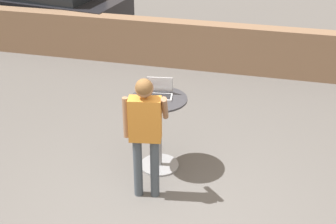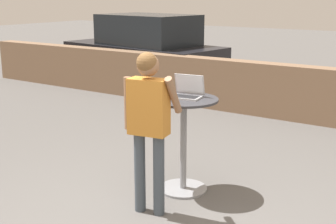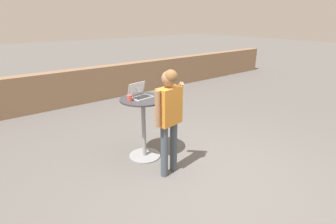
# 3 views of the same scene
# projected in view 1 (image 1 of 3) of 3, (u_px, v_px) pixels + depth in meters

# --- Properties ---
(ground_plane) EXTENTS (50.00, 50.00, 0.00)m
(ground_plane) POSITION_uv_depth(u_px,v_px,m) (160.00, 221.00, 5.47)
(ground_plane) COLOR #5B5956
(pavement_kerb) EXTENTS (15.88, 0.35, 0.94)m
(pavement_kerb) POSITION_uv_depth(u_px,v_px,m) (221.00, 48.00, 9.26)
(pavement_kerb) COLOR #84664C
(pavement_kerb) RESTS_ON ground_plane
(cafe_table) EXTENTS (0.74, 0.74, 1.04)m
(cafe_table) POSITION_uv_depth(u_px,v_px,m) (159.00, 125.00, 6.16)
(cafe_table) COLOR gray
(cafe_table) RESTS_ON ground_plane
(laptop) EXTENTS (0.37, 0.32, 0.24)m
(laptop) POSITION_uv_depth(u_px,v_px,m) (160.00, 92.00, 6.01)
(laptop) COLOR #B7BABF
(laptop) RESTS_ON cafe_table
(coffee_mug) EXTENTS (0.11, 0.08, 0.09)m
(coffee_mug) POSITION_uv_depth(u_px,v_px,m) (141.00, 93.00, 6.01)
(coffee_mug) COLOR #C14C42
(coffee_mug) RESTS_ON cafe_table
(standing_person) EXTENTS (0.52, 0.40, 1.60)m
(standing_person) POSITION_uv_depth(u_px,v_px,m) (145.00, 125.00, 5.43)
(standing_person) COLOR #424C56
(standing_person) RESTS_ON ground_plane
(parked_car_near_street) EXTENTS (4.10, 2.18, 1.65)m
(parked_car_near_street) POSITION_uv_depth(u_px,v_px,m) (46.00, 2.00, 10.99)
(parked_car_near_street) COLOR black
(parked_car_near_street) RESTS_ON ground_plane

